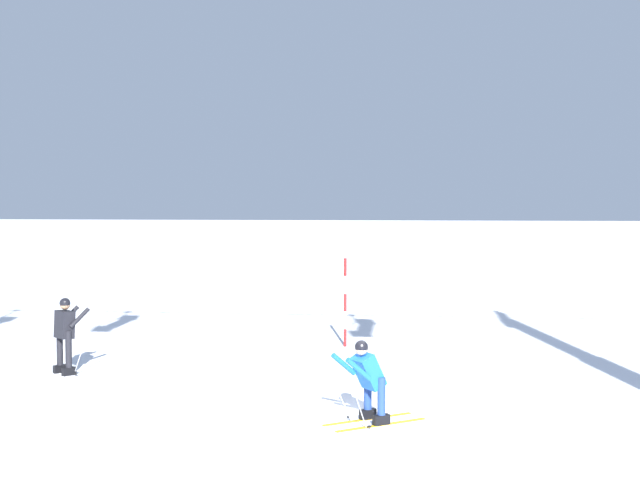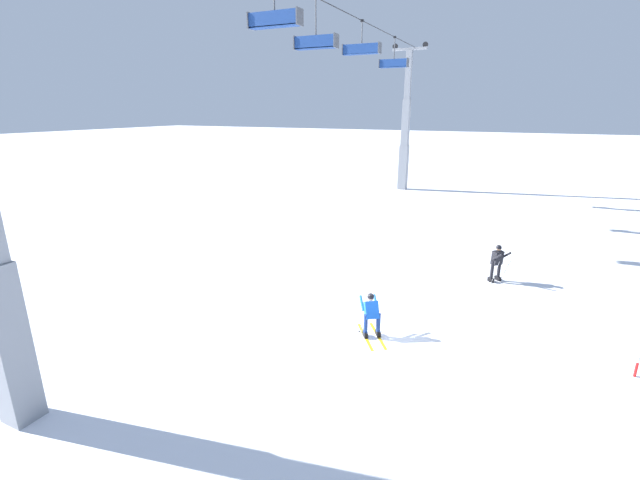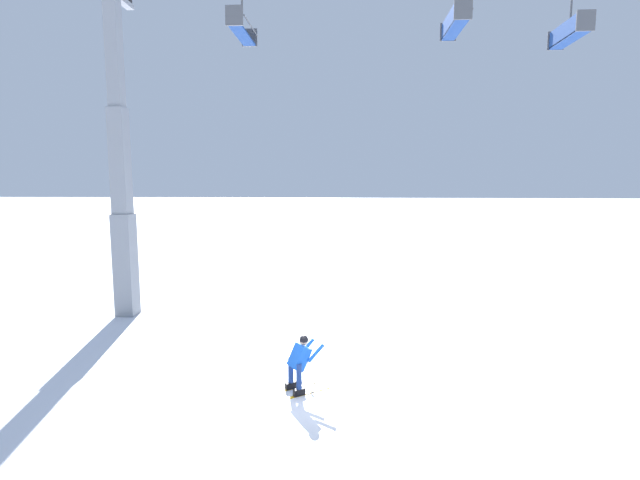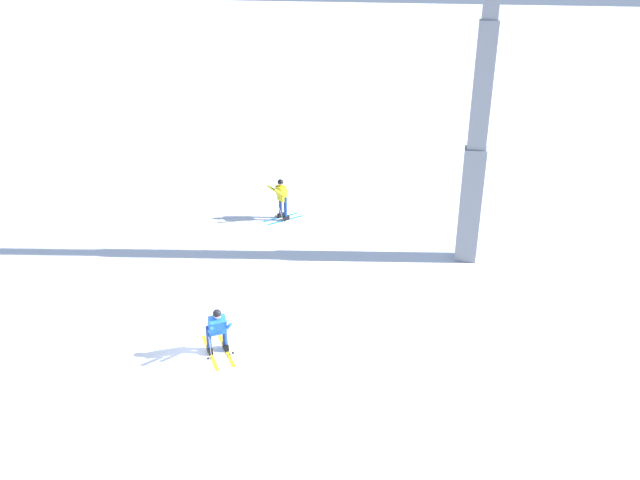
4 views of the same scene
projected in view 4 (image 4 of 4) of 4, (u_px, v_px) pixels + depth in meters
name	position (u px, v px, depth m)	size (l,w,h in m)	color
ground_plane	(207.00, 359.00, 16.06)	(260.00, 260.00, 0.00)	white
skier_carving_main	(217.00, 328.00, 15.95)	(1.68, 1.38, 1.48)	yellow
lift_tower_near	(480.00, 108.00, 19.31)	(0.69, 3.04, 12.02)	gray
skier_distant_downhill	(282.00, 196.00, 24.15)	(1.48, 1.38, 1.66)	#198CCC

